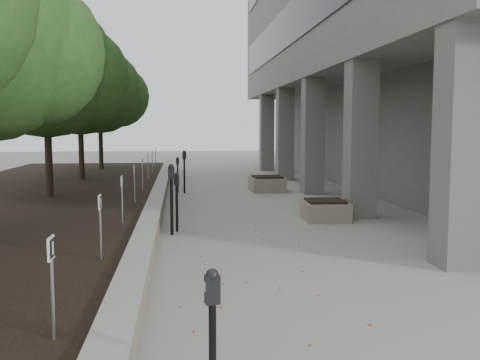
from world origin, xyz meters
TOP-DOWN VIEW (x-y plane):
  - ground at (0.00, 0.00)m, footprint 90.00×90.00m
  - retaining_wall at (-1.82, 9.00)m, footprint 0.39×26.00m
  - planting_bed at (-5.50, 9.00)m, footprint 7.00×26.00m
  - crabapple_tree_3 at (-4.80, 8.00)m, footprint 4.60×4.00m
  - crabapple_tree_4 at (-4.80, 13.00)m, footprint 4.60×4.00m
  - crabapple_tree_5 at (-4.80, 18.00)m, footprint 4.60×4.00m
  - parking_sign_1 at (-2.35, -2.50)m, footprint 0.04×0.22m
  - parking_sign_2 at (-2.35, 0.50)m, footprint 0.04×0.22m
  - parking_sign_3 at (-2.35, 3.50)m, footprint 0.04×0.22m
  - parking_sign_4 at (-2.35, 6.50)m, footprint 0.04×0.22m
  - parking_sign_5 at (-2.35, 9.50)m, footprint 0.04×0.22m
  - parking_sign_6 at (-2.35, 12.50)m, footprint 0.04×0.22m
  - parking_sign_7 at (-2.35, 15.50)m, footprint 0.04×0.22m
  - parking_sign_8 at (-2.35, 18.50)m, footprint 0.04×0.22m
  - parking_meter_1 at (-0.96, -3.50)m, footprint 0.14×0.11m
  - parking_meter_2 at (-1.27, 4.57)m, footprint 0.14×0.11m
  - parking_meter_3 at (-1.38, 4.19)m, footprint 0.16×0.12m
  - parking_meter_4 at (-1.28, 11.74)m, footprint 0.13×0.10m
  - parking_meter_5 at (-1.04, 11.61)m, footprint 0.17×0.14m
  - planter_front at (2.42, 5.69)m, footprint 1.14×1.14m
  - planter_back at (1.93, 11.80)m, footprint 1.25×1.25m
  - berry_scatter at (-0.10, 5.00)m, footprint 3.30×14.10m

SIDE VIEW (x-z plane):
  - ground at x=0.00m, z-range 0.00..0.00m
  - berry_scatter at x=-0.10m, z-range 0.00..0.02m
  - planting_bed at x=-5.50m, z-range 0.00..0.40m
  - retaining_wall at x=-1.82m, z-range 0.00..0.50m
  - planter_front at x=2.42m, z-range 0.00..0.51m
  - planter_back at x=1.93m, z-range 0.00..0.56m
  - parking_meter_4 at x=-1.28m, z-range 0.00..1.27m
  - parking_meter_1 at x=-0.96m, z-range 0.00..1.29m
  - parking_meter_2 at x=-1.27m, z-range 0.00..1.32m
  - parking_meter_5 at x=-1.04m, z-range 0.00..1.51m
  - parking_meter_3 at x=-1.38m, z-range 0.00..1.54m
  - parking_sign_1 at x=-2.35m, z-range 0.40..1.36m
  - parking_sign_2 at x=-2.35m, z-range 0.40..1.36m
  - parking_sign_3 at x=-2.35m, z-range 0.40..1.36m
  - parking_sign_4 at x=-2.35m, z-range 0.40..1.36m
  - parking_sign_5 at x=-2.35m, z-range 0.40..1.36m
  - parking_sign_6 at x=-2.35m, z-range 0.40..1.36m
  - parking_sign_7 at x=-2.35m, z-range 0.40..1.36m
  - parking_sign_8 at x=-2.35m, z-range 0.40..1.36m
  - crabapple_tree_3 at x=-4.80m, z-range 0.40..5.84m
  - crabapple_tree_4 at x=-4.80m, z-range 0.40..5.84m
  - crabapple_tree_5 at x=-4.80m, z-range 0.40..5.84m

